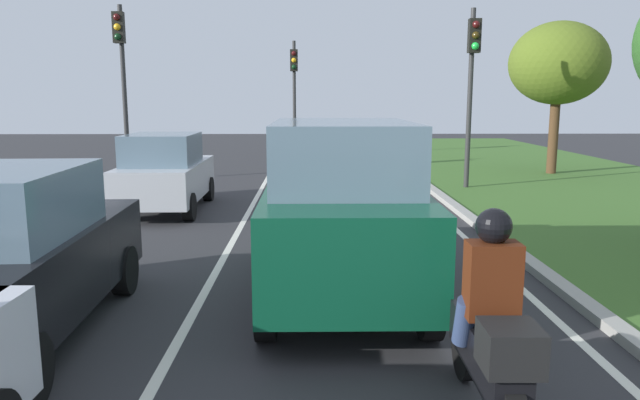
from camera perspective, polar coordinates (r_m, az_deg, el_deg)
ground_plane at (r=13.38m, az=-3.98°, el=-1.21°), size 60.00×60.00×0.00m
lane_line_center at (r=13.44m, az=-6.97°, el=-1.20°), size 0.12×32.00×0.01m
lane_line_right_edge at (r=13.67m, az=11.27°, el=-1.14°), size 0.12×32.00×0.01m
curb_right at (r=13.77m, az=13.31°, el=-0.89°), size 0.24×48.00×0.12m
car_suv_ahead at (r=7.61m, az=2.10°, el=-0.74°), size 1.97×4.50×2.28m
car_sedan_left_lane at (r=7.01m, az=-28.44°, el=-4.93°), size 1.97×4.36×1.86m
car_hatchback_far at (r=13.91m, az=-14.82°, el=2.58°), size 1.77×3.72×1.78m
motorcycle at (r=4.94m, az=16.10°, el=-14.33°), size 0.41×1.90×1.01m
rider_person at (r=4.77m, az=16.30°, el=-7.28°), size 0.50×0.40×1.16m
traffic_light_near_right at (r=17.01m, az=14.57°, el=12.17°), size 0.32×0.50×4.99m
traffic_light_overhead_left at (r=19.04m, az=-18.73°, el=12.44°), size 0.32×0.50×5.32m
traffic_light_far_median at (r=25.53m, az=-2.53°, el=11.49°), size 0.32×0.50×4.97m
tree_roadside_far at (r=21.29m, az=22.15°, el=12.16°), size 3.17×3.17×5.05m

